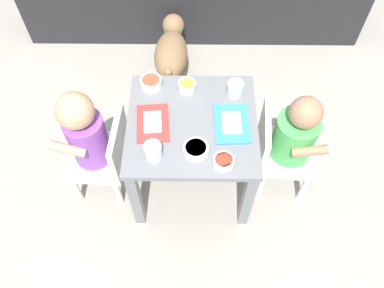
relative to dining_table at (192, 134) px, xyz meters
The scene contains 13 objects.
ground_plane 0.38m from the dining_table, ahead, with size 7.00×7.00×0.00m, color #9E998E.
dining_table is the anchor object (origin of this frame).
seated_child_left 0.44m from the dining_table, behind, with size 0.30×0.30×0.66m.
seated_child_right 0.43m from the dining_table, ahead, with size 0.30×0.30×0.61m.
dog 0.75m from the dining_table, 100.04° to the left, with size 0.20×0.47×0.31m.
food_tray_left 0.19m from the dining_table, behind, with size 0.15×0.21×0.02m.
food_tray_right 0.19m from the dining_table, ahead, with size 0.15×0.21×0.02m.
water_cup_left 0.27m from the dining_table, 40.51° to the left, with size 0.07×0.07×0.07m.
water_cup_right 0.25m from the dining_table, 131.66° to the right, with size 0.07×0.07×0.07m.
veggie_bowl_far 0.22m from the dining_table, 97.43° to the left, with size 0.08×0.08×0.04m.
veggie_bowl_near 0.29m from the dining_table, 131.90° to the left, with size 0.10×0.10×0.04m.
cereal_bowl_left_side 0.26m from the dining_table, 58.38° to the right, with size 0.08×0.08×0.03m.
cereal_bowl_right_side 0.18m from the dining_table, 83.46° to the right, with size 0.10×0.10×0.03m.
Camera 1 is at (0.01, -0.97, 1.76)m, focal length 36.21 mm.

